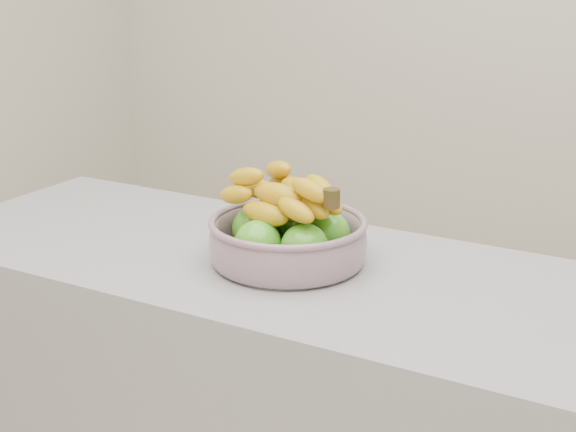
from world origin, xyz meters
name	(u,v)px	position (x,y,z in m)	size (l,w,h in m)	color
fruit_bowl	(288,234)	(-0.16, 0.27, 0.96)	(0.32, 0.32, 0.18)	#96A3B4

